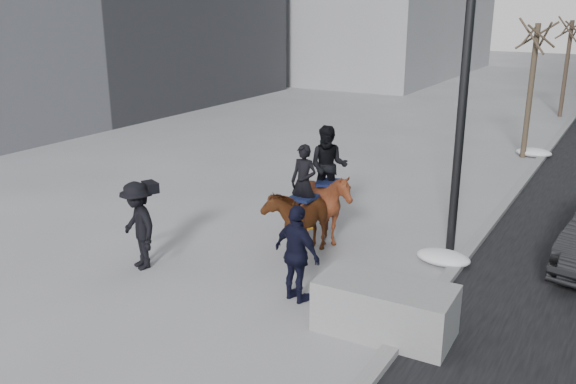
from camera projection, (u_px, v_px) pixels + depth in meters
The scene contains 11 objects.
ground at pixel (255, 286), 11.28m from camera, with size 120.00×120.00×0.00m, color gray.
curb at pixel (526, 177), 18.02m from camera, with size 0.25×90.00×0.12m, color gray.
planter at pixel (385, 308), 9.57m from camera, with size 2.12×1.06×0.85m, color gray.
tree_near at pixel (531, 85), 19.86m from camera, with size 1.20×1.20×4.87m, color #32261D, non-canonical shape.
tree_far at pixel (567, 64), 27.17m from camera, with size 1.20×1.20×4.73m, color #392B21, non-canonical shape.
mounted_left at pixel (300, 214), 12.53m from camera, with size 0.85×1.79×2.28m.
mounted_right at pixel (325, 197), 13.07m from camera, with size 1.77×1.87×2.55m.
feeder at pixel (297, 254), 10.48m from camera, with size 1.11×0.99×1.75m.
camera_crew at pixel (138, 225), 11.81m from camera, with size 1.30×1.06×1.75m.
lamppost at pixel (475, 4), 11.68m from camera, with size 0.25×2.89×9.09m.
snow_piles at pixel (504, 187), 16.82m from camera, with size 1.16×10.99×0.29m.
Camera 1 is at (5.73, -8.51, 5.03)m, focal length 38.00 mm.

